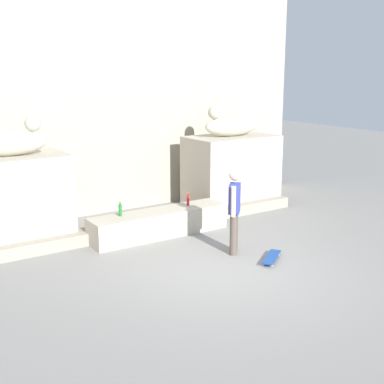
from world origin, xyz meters
TOP-DOWN VIEW (x-y plane):
  - ground_plane at (0.00, 0.00)m, footprint 40.00×40.00m
  - facade_wall at (0.00, 5.05)m, footprint 11.30×0.60m
  - pedestal_left at (-2.80, 3.56)m, footprint 2.29×1.34m
  - pedestal_right at (2.80, 3.56)m, footprint 2.29×1.34m
  - statue_reclining_left at (-2.77, 3.56)m, footprint 1.68×0.88m
  - statue_reclining_right at (2.77, 3.56)m, footprint 1.62×0.61m
  - ledge_block at (0.00, 2.45)m, footprint 3.10×0.69m
  - skater at (0.65, 0.69)m, footprint 0.40×0.42m
  - skateboard at (0.99, -0.02)m, footprint 0.77×0.63m
  - bottle_red at (0.76, 2.49)m, footprint 0.06×0.06m
  - bottle_green at (-0.86, 2.56)m, footprint 0.07×0.07m
  - stair_step at (0.00, 2.87)m, footprint 7.90×0.50m

SIDE VIEW (x-z plane):
  - ground_plane at x=0.00m, z-range 0.00..0.00m
  - skateboard at x=0.99m, z-range 0.02..0.10m
  - stair_step at x=0.00m, z-range 0.00..0.25m
  - ledge_block at x=0.00m, z-range 0.00..0.54m
  - bottle_red at x=0.76m, z-range 0.52..0.82m
  - bottle_green at x=-0.86m, z-range 0.52..0.83m
  - pedestal_left at x=-2.80m, z-range 0.00..1.83m
  - pedestal_right at x=2.80m, z-range 0.00..1.83m
  - skater at x=0.65m, z-range 0.09..1.76m
  - statue_reclining_left at x=-2.77m, z-range 1.73..2.50m
  - statue_reclining_right at x=2.77m, z-range 1.73..2.50m
  - facade_wall at x=0.00m, z-range 0.00..6.13m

